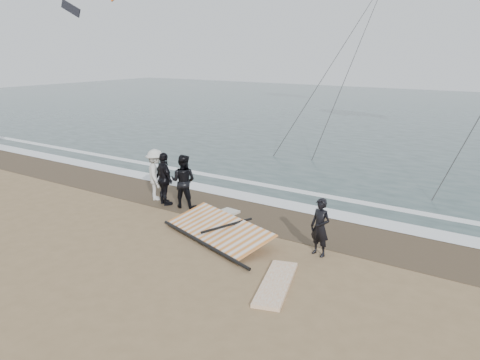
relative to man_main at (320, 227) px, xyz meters
The scene contains 10 objects.
ground 3.47m from the man_main, 127.37° to the right, with size 120.00×120.00×0.00m, color #8C704C.
sea 30.40m from the man_main, 93.87° to the left, with size 120.00×54.00×0.02m, color #233838.
wet_sand 2.85m from the man_main, 138.41° to the left, with size 120.00×2.80×0.01m, color #4C3D2B.
foam_near 3.89m from the man_main, 122.48° to the left, with size 120.00×0.90×0.01m, color white.
foam_far 5.38m from the man_main, 112.61° to the left, with size 120.00×0.45×0.01m, color white.
man_main is the anchor object (origin of this frame).
board_white 2.26m from the man_main, 93.45° to the right, with size 0.64×2.28×0.09m, color white.
board_cream 4.12m from the man_main, behind, with size 0.59×2.22×0.09m, color beige.
trio_cluster 6.50m from the man_main, behind, with size 2.63×1.40×1.91m.
sail_rig 3.11m from the man_main, behind, with size 4.00×2.74×0.49m.
Camera 1 is at (6.73, -8.19, 5.37)m, focal length 35.00 mm.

